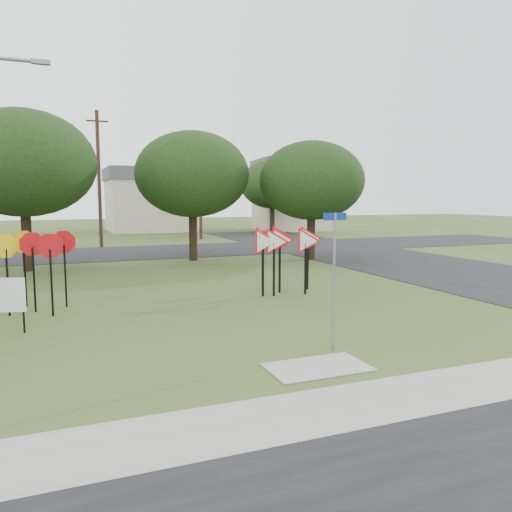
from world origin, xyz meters
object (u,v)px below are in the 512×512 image
Objects in this scene: street_name_sign at (334,272)px; yield_sign_cluster at (282,243)px; info_board at (1,297)px; stop_sign_cluster at (36,252)px.

street_name_sign is 1.00× the size of yield_sign_cluster.
street_name_sign reaches higher than yield_sign_cluster.
yield_sign_cluster is 2.16× the size of info_board.
info_board is at bearing -164.03° from yield_sign_cluster.
stop_sign_cluster is 1.68× the size of info_board.
yield_sign_cluster is 9.03m from info_board.
street_name_sign is 8.04m from info_board.
stop_sign_cluster is at bearing -179.56° from yield_sign_cluster.
street_name_sign reaches higher than stop_sign_cluster.
street_name_sign is 8.94m from stop_sign_cluster.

